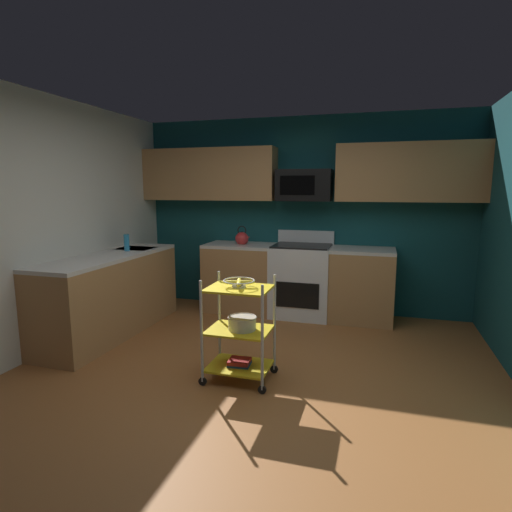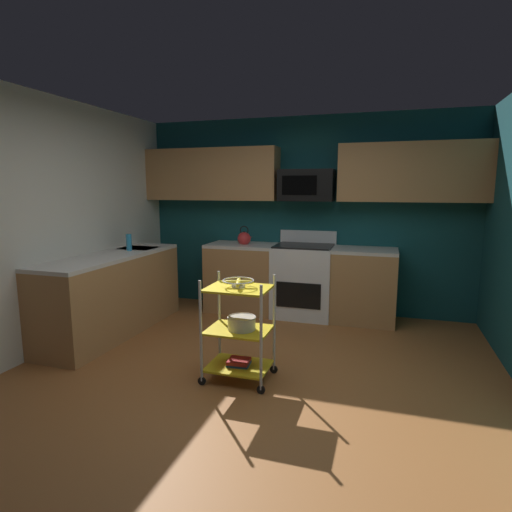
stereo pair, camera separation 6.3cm
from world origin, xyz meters
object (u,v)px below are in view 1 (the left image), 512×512
(rolling_cart, at_px, (239,330))
(mixing_bowl_large, at_px, (242,323))
(oven_range, at_px, (301,280))
(book_stack, at_px, (239,362))
(dish_soap_bottle, at_px, (127,243))
(microwave, at_px, (305,185))
(fruit_bowl, at_px, (239,282))
(kettle, at_px, (242,238))

(rolling_cart, relative_size, mixing_bowl_large, 3.63)
(oven_range, distance_m, book_stack, 2.05)
(book_stack, bearing_deg, dish_soap_bottle, 149.88)
(microwave, xyz_separation_m, dish_soap_bottle, (-1.94, -1.10, -0.68))
(microwave, height_order, fruit_bowl, microwave)
(kettle, bearing_deg, fruit_bowl, -72.31)
(oven_range, height_order, microwave, microwave)
(kettle, bearing_deg, oven_range, 0.27)
(kettle, bearing_deg, mixing_bowl_large, -71.59)
(rolling_cart, bearing_deg, oven_range, 85.01)
(rolling_cart, bearing_deg, mixing_bowl_large, -0.00)
(mixing_bowl_large, height_order, dish_soap_bottle, dish_soap_bottle)
(oven_range, relative_size, dish_soap_bottle, 5.50)
(microwave, height_order, mixing_bowl_large, microwave)
(kettle, height_order, dish_soap_bottle, kettle)
(microwave, xyz_separation_m, book_stack, (-0.18, -2.12, -1.55))
(rolling_cart, bearing_deg, fruit_bowl, -71.57)
(oven_range, xyz_separation_m, kettle, (-0.82, -0.00, 0.52))
(microwave, bearing_deg, rolling_cart, -94.73)
(rolling_cart, relative_size, fruit_bowl, 3.36)
(microwave, relative_size, book_stack, 3.43)
(mixing_bowl_large, bearing_deg, kettle, 108.41)
(rolling_cart, distance_m, book_stack, 0.30)
(book_stack, xyz_separation_m, kettle, (-0.64, 2.01, 0.84))
(rolling_cart, height_order, mixing_bowl_large, rolling_cart)
(fruit_bowl, bearing_deg, microwave, 85.27)
(rolling_cart, height_order, fruit_bowl, rolling_cart)
(microwave, distance_m, dish_soap_bottle, 2.33)
(microwave, bearing_deg, book_stack, -94.73)
(microwave, height_order, dish_soap_bottle, microwave)
(oven_range, relative_size, rolling_cart, 1.20)
(book_stack, bearing_deg, kettle, 107.69)
(fruit_bowl, bearing_deg, book_stack, 116.57)
(microwave, height_order, kettle, microwave)
(fruit_bowl, relative_size, mixing_bowl_large, 1.08)
(rolling_cart, bearing_deg, dish_soap_bottle, 149.88)
(mixing_bowl_large, bearing_deg, rolling_cart, 180.00)
(rolling_cart, distance_m, kettle, 2.18)
(microwave, bearing_deg, oven_range, -89.74)
(rolling_cart, xyz_separation_m, fruit_bowl, (0.00, -0.00, 0.42))
(fruit_bowl, relative_size, book_stack, 1.33)
(book_stack, xyz_separation_m, dish_soap_bottle, (-1.77, 1.03, 0.87))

